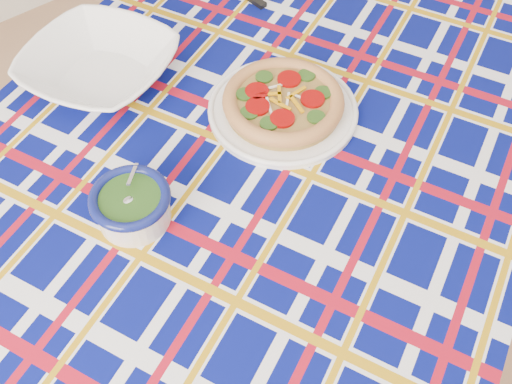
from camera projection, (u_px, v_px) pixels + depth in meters
floor at (270, 368)px, 1.63m from camera, size 4.00×4.00×0.00m
dining_table at (230, 202)px, 1.11m from camera, size 1.94×1.61×0.78m
tablecloth at (229, 194)px, 1.09m from camera, size 1.99×1.65×0.11m
main_focaccia_plate at (283, 102)px, 1.12m from camera, size 0.42×0.42×0.06m
pesto_bowl at (131, 204)px, 0.96m from camera, size 0.16×0.16×0.08m
serving_bowl at (100, 66)px, 1.17m from camera, size 0.40×0.40×0.07m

